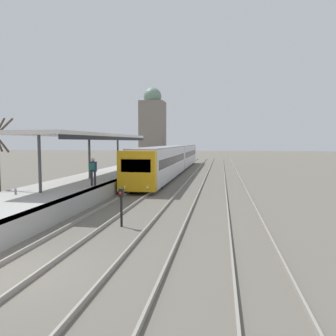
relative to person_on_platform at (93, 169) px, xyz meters
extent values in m
plane|color=#666056|center=(2.13, -10.92, -1.88)|extent=(240.00, 240.00, 0.00)
cube|color=gray|center=(2.85, -10.92, -1.80)|extent=(0.07, 120.00, 0.15)
cube|color=gray|center=(4.68, -10.92, -1.80)|extent=(0.07, 120.00, 0.15)
cube|color=gray|center=(6.12, -10.92, -1.80)|extent=(0.07, 120.00, 0.15)
cube|color=gray|center=(7.95, -10.92, -1.80)|extent=(0.07, 120.00, 0.15)
cube|color=gray|center=(9.39, -10.92, -1.80)|extent=(0.07, 120.00, 0.15)
cube|color=beige|center=(-1.64, 3.41, 2.11)|extent=(4.00, 16.15, 0.20)
cube|color=black|center=(0.32, 3.41, 1.89)|extent=(0.08, 16.15, 0.24)
cylinder|color=#47474C|center=(-1.64, -3.05, 0.51)|extent=(0.16, 0.16, 2.99)
cylinder|color=#47474C|center=(-1.64, 3.41, 0.51)|extent=(0.16, 0.16, 2.99)
cylinder|color=#47474C|center=(-1.64, 9.87, 0.51)|extent=(0.16, 0.16, 2.99)
cylinder|color=#2D2D33|center=(-0.10, 0.04, -0.56)|extent=(0.14, 0.14, 0.85)
cylinder|color=#2D2D33|center=(0.10, 0.04, -0.56)|extent=(0.14, 0.14, 0.85)
cube|color=navy|center=(0.00, 0.04, 0.16)|extent=(0.40, 0.22, 0.60)
sphere|color=tan|center=(0.00, 0.04, 0.57)|extent=(0.22, 0.22, 0.22)
cube|color=#236B47|center=(0.00, -0.16, 0.18)|extent=(0.30, 0.18, 0.40)
cube|color=gold|center=(2.13, 2.29, -0.27)|extent=(2.55, 0.70, 2.67)
cube|color=black|center=(2.13, 1.96, 0.10)|extent=(1.99, 0.04, 0.86)
sphere|color=#EFEACC|center=(1.36, 1.95, -1.31)|extent=(0.16, 0.16, 0.16)
sphere|color=#EFEACC|center=(2.90, 1.95, -1.31)|extent=(0.16, 0.16, 0.16)
cube|color=silver|center=(2.13, 10.86, -0.27)|extent=(2.55, 16.43, 2.67)
cube|color=gray|center=(2.13, 10.86, 1.12)|extent=(2.25, 16.10, 0.12)
cube|color=black|center=(2.13, 10.86, 0.02)|extent=(2.57, 15.11, 0.69)
cylinder|color=black|center=(1.04, 5.52, -1.53)|extent=(0.12, 0.70, 0.70)
cylinder|color=black|center=(3.21, 5.52, -1.53)|extent=(0.12, 0.70, 0.70)
cylinder|color=black|center=(1.04, 16.20, -1.53)|extent=(0.12, 0.70, 0.70)
cylinder|color=black|center=(3.21, 16.20, -1.53)|extent=(0.12, 0.70, 0.70)
cube|color=silver|center=(2.13, 27.63, -0.27)|extent=(2.55, 16.43, 2.67)
cube|color=gray|center=(2.13, 27.63, 1.12)|extent=(2.25, 16.10, 0.12)
cube|color=black|center=(2.13, 27.63, 0.02)|extent=(2.57, 15.11, 0.69)
cylinder|color=black|center=(1.04, 22.30, -1.53)|extent=(0.12, 0.70, 0.70)
cylinder|color=black|center=(3.21, 22.30, -1.53)|extent=(0.12, 0.70, 0.70)
cylinder|color=black|center=(1.04, 32.97, -1.53)|extent=(0.12, 0.70, 0.70)
cylinder|color=black|center=(3.21, 32.97, -1.53)|extent=(0.12, 0.70, 0.70)
cylinder|color=black|center=(3.52, -5.64, -1.26)|extent=(0.10, 0.10, 1.24)
cube|color=black|center=(3.52, -5.64, -0.46)|extent=(0.20, 0.14, 0.36)
sphere|color=red|center=(3.52, -5.73, -0.46)|extent=(0.11, 0.11, 0.11)
cube|color=slate|center=(-3.89, 35.86, 3.26)|extent=(4.00, 4.00, 10.27)
sphere|color=slate|center=(-3.89, 35.86, 9.21)|extent=(2.98, 2.98, 2.98)
camera|label=1|loc=(7.59, -18.58, 1.66)|focal=35.00mm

